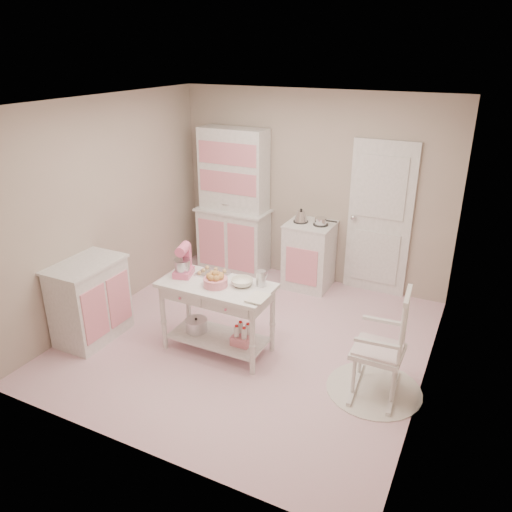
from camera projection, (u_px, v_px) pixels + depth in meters
The scene contains 14 objects.
room_shell at pixel (248, 200), 5.04m from camera, with size 3.84×3.84×2.62m.
door at pixel (380, 219), 6.44m from camera, with size 0.82×0.05×2.04m, color white.
hutch at pixel (233, 202), 7.10m from camera, with size 1.06×0.50×2.08m, color white.
stove at pixel (309, 255), 6.79m from camera, with size 0.62×0.57×0.92m, color white.
base_cabinet at pixel (90, 301), 5.58m from camera, with size 0.54×0.84×0.92m, color white.
lace_rug at pixel (374, 389), 4.85m from camera, with size 0.92×0.92×0.01m, color white.
rocking_chair at pixel (379, 342), 4.64m from camera, with size 0.48×0.72×1.10m, color white.
work_table at pixel (218, 317), 5.36m from camera, with size 1.20×0.60×0.80m, color white.
stand_mixer at pixel (183, 261), 5.33m from camera, with size 0.20×0.28×0.34m, color #E9628C.
cookie_tray at pixel (213, 274), 5.41m from camera, with size 0.34×0.24×0.02m, color silver.
bread_basket at pixel (216, 282), 5.14m from camera, with size 0.25×0.25×0.09m, color pink.
mixing_bowl at pixel (242, 282), 5.15m from camera, with size 0.23×0.23×0.07m, color silver.
metal_pitcher at pixel (261, 278), 5.13m from camera, with size 0.10×0.10×0.17m, color silver.
recipe_book at pixel (250, 296), 4.92m from camera, with size 0.18×0.25×0.02m, color silver.
Camera 1 is at (2.23, -4.33, 3.09)m, focal length 35.00 mm.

